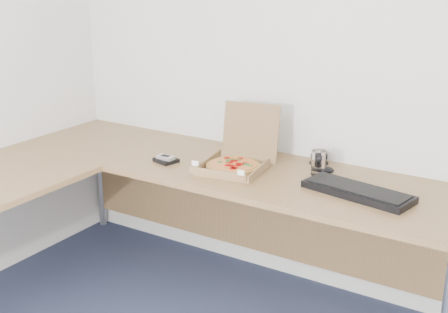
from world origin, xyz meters
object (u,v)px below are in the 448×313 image
Objects in this scene: desk at (126,184)px; drinking_glass at (318,163)px; keyboard at (358,192)px; pizza_box at (235,162)px; wallet at (166,160)px.

desk is 20.27× the size of drinking_glass.
drinking_glass is (0.77, 0.54, 0.09)m from desk.
desk is 5.00× the size of keyboard.
pizza_box reaches higher than wallet.
drinking_glass is at bearing 11.40° from pizza_box.
wallet is at bearing -162.41° from drinking_glass.
drinking_glass is at bearing 32.98° from wallet.
pizza_box is 0.65m from keyboard.
wallet reaches higher than desk.
keyboard reaches higher than wallet.
keyboard reaches higher than desk.
keyboard is (1.04, 0.38, 0.05)m from desk.
wallet is (0.02, 0.30, 0.04)m from desk.
wallet is (-1.02, -0.08, -0.01)m from keyboard.
pizza_box is 2.86× the size of drinking_glass.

